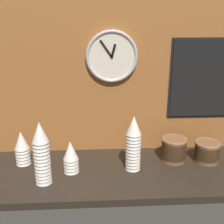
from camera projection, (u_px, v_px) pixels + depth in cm
name	position (u px, v px, depth cm)	size (l,w,h in cm)	color
ground_plane	(120.00, 172.00, 159.37)	(160.00, 56.00, 4.00)	black
wall_tiled_back	(117.00, 68.00, 166.31)	(160.00, 3.00, 105.00)	#A3602D
cup_stack_center_right	(133.00, 143.00, 153.46)	(8.41, 8.41, 31.79)	white
cup_stack_center_left	(71.00, 157.00, 153.19)	(8.41, 8.41, 18.33)	white
cup_stack_far_left	(22.00, 148.00, 161.21)	(8.41, 8.41, 20.26)	white
cup_stack_left	(42.00, 153.00, 140.65)	(8.41, 8.41, 33.71)	white
bowl_stack_far_right	(207.00, 151.00, 165.49)	(14.69, 14.69, 12.30)	brown
bowl_stack_right	(174.00, 149.00, 165.93)	(14.69, 14.69, 14.28)	brown
wall_clock	(112.00, 57.00, 160.88)	(30.12, 2.70, 30.12)	beige
menu_board	(205.00, 79.00, 169.34)	(43.81, 1.32, 48.89)	black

